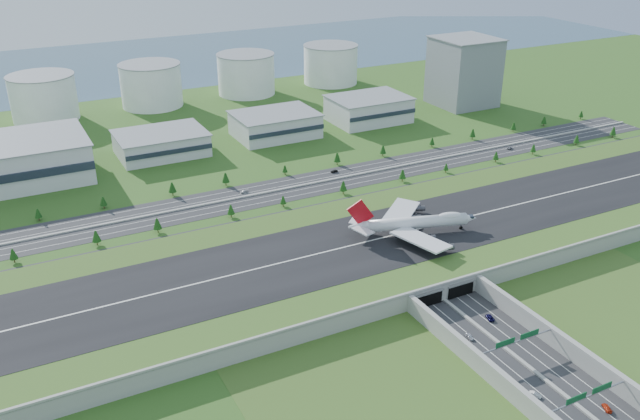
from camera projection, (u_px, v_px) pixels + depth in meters
name	position (u px, v px, depth m)	size (l,w,h in m)	color
ground	(383.00, 252.00, 337.06)	(1200.00, 1200.00, 0.00)	#37581B
airfield_deck	(384.00, 245.00, 335.25)	(520.00, 100.00, 9.20)	gray
underpass_road	(524.00, 356.00, 255.42)	(38.80, 120.40, 8.00)	#28282B
sign_gantry_near	(517.00, 342.00, 257.47)	(38.70, 0.70, 9.80)	gray
sign_gantry_far	(588.00, 397.00, 229.24)	(38.70, 0.70, 9.80)	gray
north_expressway	(301.00, 186.00, 413.67)	(560.00, 36.00, 0.12)	#28282B
tree_row	(315.00, 177.00, 415.31)	(499.65, 48.62, 8.31)	#3D2819
hangar_mid_a	(161.00, 144.00, 462.28)	(58.00, 42.00, 15.00)	silver
hangar_mid_b	(275.00, 125.00, 497.10)	(58.00, 42.00, 17.00)	silver
hangar_mid_c	(369.00, 109.00, 529.85)	(58.00, 42.00, 19.00)	silver
office_tower	(464.00, 72.00, 565.70)	(46.00, 46.00, 55.00)	gray
fuel_tank_a	(44.00, 98.00, 529.99)	(50.00, 50.00, 35.00)	white
fuel_tank_b	(151.00, 85.00, 565.23)	(50.00, 50.00, 35.00)	white
fuel_tank_c	(246.00, 74.00, 600.47)	(50.00, 50.00, 35.00)	white
fuel_tank_d	(331.00, 64.00, 635.72)	(50.00, 50.00, 35.00)	white
bay_water	(145.00, 62.00, 724.23)	(1200.00, 260.00, 0.06)	#38566C
boeing_747	(413.00, 223.00, 335.79)	(65.18, 60.69, 20.77)	silver
car_0	(470.00, 336.00, 270.97)	(1.92, 4.78, 1.63)	silver
car_1	(535.00, 395.00, 239.45)	(1.55, 4.43, 1.46)	silver
car_2	(490.00, 317.00, 283.26)	(2.47, 5.35, 1.49)	#0E0B3A
car_3	(607.00, 408.00, 233.24)	(2.06, 5.08, 1.47)	#BA2D11
car_5	(334.00, 171.00, 433.78)	(1.61, 4.63, 1.53)	black
car_6	(510.00, 148.00, 474.14)	(2.40, 5.20, 1.45)	#AFAFB3
car_7	(244.00, 191.00, 404.12)	(2.11, 5.20, 1.51)	silver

